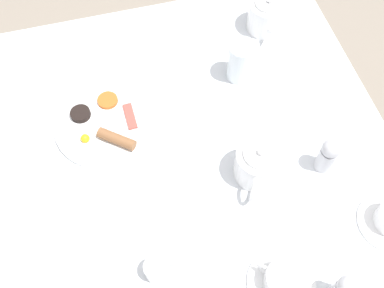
% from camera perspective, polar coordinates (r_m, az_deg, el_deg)
% --- Properties ---
extents(ground_plane, '(8.00, 8.00, 0.00)m').
position_cam_1_polar(ground_plane, '(1.88, -0.00, -11.28)').
color(ground_plane, gray).
extents(table, '(1.09, 1.12, 0.72)m').
position_cam_1_polar(table, '(1.27, -0.00, -1.81)').
color(table, silver).
rests_on(table, ground_plane).
extents(breakfast_plate, '(0.28, 0.28, 0.04)m').
position_cam_1_polar(breakfast_plate, '(1.27, -11.04, 2.47)').
color(breakfast_plate, white).
rests_on(breakfast_plate, table).
extents(teapot_near, '(0.12, 0.19, 0.12)m').
position_cam_1_polar(teapot_near, '(1.15, 8.35, -2.52)').
color(teapot_near, white).
rests_on(teapot_near, table).
extents(teapot_far, '(0.12, 0.20, 0.12)m').
position_cam_1_polar(teapot_far, '(1.47, 9.48, 15.85)').
color(teapot_far, white).
rests_on(teapot_far, table).
extents(teacup_with_saucer_left, '(0.16, 0.16, 0.06)m').
position_cam_1_polar(teacup_with_saucer_left, '(1.08, 11.44, -16.66)').
color(teacup_with_saucer_left, white).
rests_on(teacup_with_saucer_left, table).
extents(water_glass_tall, '(0.08, 0.08, 0.13)m').
position_cam_1_polar(water_glass_tall, '(1.32, 6.23, 10.40)').
color(water_glass_tall, white).
rests_on(water_glass_tall, table).
extents(creamer_jug, '(0.08, 0.05, 0.05)m').
position_cam_1_polar(creamer_jug, '(1.07, -4.53, -15.58)').
color(creamer_jug, white).
rests_on(creamer_jug, table).
extents(pepper_grinder, '(0.05, 0.05, 0.12)m').
position_cam_1_polar(pepper_grinder, '(1.19, 16.88, -1.34)').
color(pepper_grinder, '#BCBCC1').
rests_on(pepper_grinder, table).
extents(knife_by_plate, '(0.17, 0.16, 0.00)m').
position_cam_1_polar(knife_by_plate, '(1.17, -15.93, -9.99)').
color(knife_by_plate, silver).
rests_on(knife_by_plate, table).
extents(spoon_for_tea, '(0.16, 0.05, 0.00)m').
position_cam_1_polar(spoon_for_tea, '(1.38, 12.65, 8.00)').
color(spoon_for_tea, silver).
rests_on(spoon_for_tea, table).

